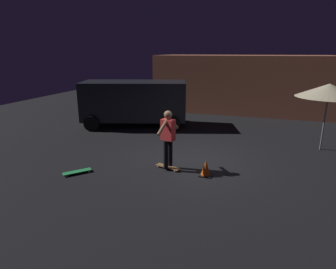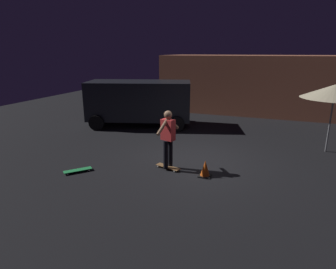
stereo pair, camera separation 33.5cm
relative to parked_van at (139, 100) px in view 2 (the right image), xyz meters
The scene contains 8 objects.
ground_plane 5.26m from the parked_van, 44.44° to the right, with size 28.00×28.00×0.00m, color black.
low_building 7.00m from the parked_van, 51.26° to the left, with size 9.55×3.99×3.12m.
parked_van is the anchor object (origin of this frame).
patio_umbrella 7.76m from the parked_van, ahead, with size 2.10×2.10×2.30m.
skateboard_ridden 5.50m from the parked_van, 55.45° to the right, with size 0.80×0.42×0.07m.
skateboard_spare 5.71m from the parked_van, 82.64° to the right, with size 0.67×0.71×0.07m.
skater 5.39m from the parked_van, 55.45° to the right, with size 0.43×0.96×1.67m.
traffic_cone 6.28m from the parked_van, 47.50° to the right, with size 0.34×0.34×0.46m.
Camera 2 is at (2.12, -8.21, 3.32)m, focal length 30.76 mm.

